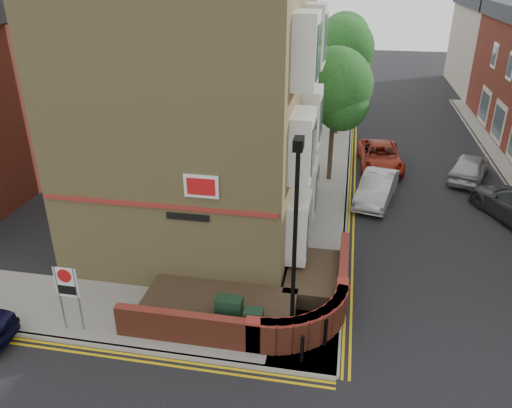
% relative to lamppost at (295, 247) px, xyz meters
% --- Properties ---
extents(ground, '(120.00, 120.00, 0.00)m').
position_rel_lamppost_xyz_m(ground, '(-1.60, -1.20, -3.34)').
color(ground, black).
rests_on(ground, ground).
extents(pavement_corner, '(13.00, 3.00, 0.12)m').
position_rel_lamppost_xyz_m(pavement_corner, '(-5.10, 0.30, -3.28)').
color(pavement_corner, gray).
rests_on(pavement_corner, ground).
extents(pavement_main, '(2.00, 32.00, 0.12)m').
position_rel_lamppost_xyz_m(pavement_main, '(0.40, 14.80, -3.28)').
color(pavement_main, gray).
rests_on(pavement_main, ground).
extents(kerb_side, '(13.00, 0.15, 0.12)m').
position_rel_lamppost_xyz_m(kerb_side, '(-5.10, -1.20, -3.28)').
color(kerb_side, gray).
rests_on(kerb_side, ground).
extents(kerb_main_near, '(0.15, 32.00, 0.12)m').
position_rel_lamppost_xyz_m(kerb_main_near, '(1.40, 14.80, -3.28)').
color(kerb_main_near, gray).
rests_on(kerb_main_near, ground).
extents(yellow_lines_side, '(13.00, 0.28, 0.01)m').
position_rel_lamppost_xyz_m(yellow_lines_side, '(-5.10, -1.45, -3.34)').
color(yellow_lines_side, gold).
rests_on(yellow_lines_side, ground).
extents(yellow_lines_main, '(0.28, 32.00, 0.01)m').
position_rel_lamppost_xyz_m(yellow_lines_main, '(1.65, 14.80, -3.34)').
color(yellow_lines_main, gold).
rests_on(yellow_lines_main, ground).
extents(corner_building, '(8.95, 10.40, 13.60)m').
position_rel_lamppost_xyz_m(corner_building, '(-4.44, 6.80, 2.88)').
color(corner_building, tan).
rests_on(corner_building, ground).
extents(garden_wall, '(6.80, 6.00, 1.20)m').
position_rel_lamppost_xyz_m(garden_wall, '(-1.60, 1.30, -3.34)').
color(garden_wall, brown).
rests_on(garden_wall, ground).
extents(lamppost, '(0.25, 0.50, 6.30)m').
position_rel_lamppost_xyz_m(lamppost, '(0.00, 0.00, 0.00)').
color(lamppost, black).
rests_on(lamppost, pavement_corner).
extents(utility_cabinet_large, '(0.80, 0.45, 1.20)m').
position_rel_lamppost_xyz_m(utility_cabinet_large, '(-1.90, 0.10, -2.62)').
color(utility_cabinet_large, black).
rests_on(utility_cabinet_large, pavement_corner).
extents(utility_cabinet_small, '(0.55, 0.40, 1.10)m').
position_rel_lamppost_xyz_m(utility_cabinet_small, '(-1.10, -0.20, -2.67)').
color(utility_cabinet_small, black).
rests_on(utility_cabinet_small, pavement_corner).
extents(bollard_near, '(0.11, 0.11, 0.90)m').
position_rel_lamppost_xyz_m(bollard_near, '(0.40, -0.80, -2.77)').
color(bollard_near, black).
rests_on(bollard_near, pavement_corner).
extents(bollard_far, '(0.11, 0.11, 0.90)m').
position_rel_lamppost_xyz_m(bollard_far, '(1.00, -0.00, -2.77)').
color(bollard_far, black).
rests_on(bollard_far, pavement_corner).
extents(zone_sign, '(0.72, 0.07, 2.20)m').
position_rel_lamppost_xyz_m(zone_sign, '(-6.60, -0.70, -1.70)').
color(zone_sign, slate).
rests_on(zone_sign, pavement_corner).
extents(far_terrace_cream, '(5.40, 12.40, 8.00)m').
position_rel_lamppost_xyz_m(far_terrace_cream, '(12.90, 36.80, 0.71)').
color(far_terrace_cream, '#B8AD97').
rests_on(far_terrace_cream, ground).
extents(tree_near, '(3.64, 3.65, 6.70)m').
position_rel_lamppost_xyz_m(tree_near, '(0.40, 12.85, 1.36)').
color(tree_near, '#382B1E').
rests_on(tree_near, pavement_main).
extents(tree_mid, '(4.03, 4.03, 7.42)m').
position_rel_lamppost_xyz_m(tree_mid, '(0.40, 20.85, 1.85)').
color(tree_mid, '#382B1E').
rests_on(tree_mid, pavement_main).
extents(tree_far, '(3.81, 3.81, 7.00)m').
position_rel_lamppost_xyz_m(tree_far, '(0.40, 28.85, 1.57)').
color(tree_far, '#382B1E').
rests_on(tree_far, pavement_main).
extents(traffic_light_assembly, '(0.20, 0.16, 4.20)m').
position_rel_lamppost_xyz_m(traffic_light_assembly, '(0.80, 23.80, -0.56)').
color(traffic_light_assembly, black).
rests_on(traffic_light_assembly, pavement_main).
extents(silver_car_near, '(2.30, 4.34, 1.36)m').
position_rel_lamppost_xyz_m(silver_car_near, '(2.74, 10.65, -2.66)').
color(silver_car_near, '#A3A4AB').
rests_on(silver_car_near, ground).
extents(red_car_main, '(2.56, 4.96, 1.34)m').
position_rel_lamppost_xyz_m(red_car_main, '(3.07, 15.20, -2.67)').
color(red_car_main, maroon).
rests_on(red_car_main, ground).
extents(silver_car_far, '(2.91, 4.38, 1.39)m').
position_rel_lamppost_xyz_m(silver_car_far, '(7.60, 14.34, -2.65)').
color(silver_car_far, '#9C9EA3').
rests_on(silver_car_far, ground).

